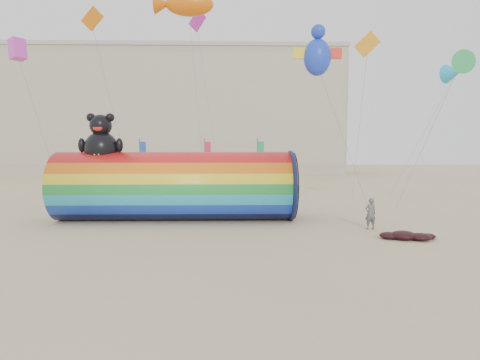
{
  "coord_description": "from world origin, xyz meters",
  "views": [
    {
      "loc": [
        0.07,
        -20.17,
        4.2
      ],
      "look_at": [
        0.5,
        1.5,
        2.4
      ],
      "focal_mm": 28.0,
      "sensor_mm": 36.0,
      "label": 1
    }
  ],
  "objects_px": {
    "hotel_building": "(163,114)",
    "windsock_assembly": "(176,184)",
    "kite_handler": "(370,214)",
    "fabric_bundle": "(407,236)"
  },
  "relations": [
    {
      "from": "hotel_building",
      "to": "fabric_bundle",
      "type": "distance_m",
      "value": 54.1
    },
    {
      "from": "kite_handler",
      "to": "fabric_bundle",
      "type": "bearing_deg",
      "value": 104.41
    },
    {
      "from": "windsock_assembly",
      "to": "fabric_bundle",
      "type": "bearing_deg",
      "value": -24.14
    },
    {
      "from": "windsock_assembly",
      "to": "fabric_bundle",
      "type": "distance_m",
      "value": 12.73
    },
    {
      "from": "hotel_building",
      "to": "windsock_assembly",
      "type": "height_order",
      "value": "hotel_building"
    },
    {
      "from": "kite_handler",
      "to": "fabric_bundle",
      "type": "xyz_separation_m",
      "value": [
        0.92,
        -2.23,
        -0.65
      ]
    },
    {
      "from": "windsock_assembly",
      "to": "kite_handler",
      "type": "bearing_deg",
      "value": -15.45
    },
    {
      "from": "kite_handler",
      "to": "hotel_building",
      "type": "bearing_deg",
      "value": -75.77
    },
    {
      "from": "hotel_building",
      "to": "windsock_assembly",
      "type": "distance_m",
      "value": 45.6
    },
    {
      "from": "hotel_building",
      "to": "kite_handler",
      "type": "bearing_deg",
      "value": -67.66
    }
  ]
}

